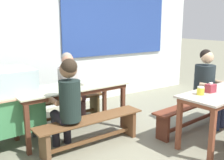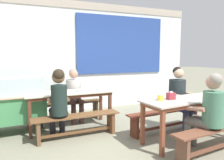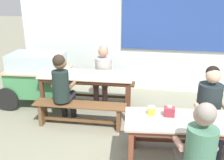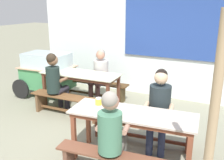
{
  "view_description": "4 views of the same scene",
  "coord_description": "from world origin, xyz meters",
  "px_view_note": "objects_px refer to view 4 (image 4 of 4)",
  "views": [
    {
      "loc": [
        -2.65,
        -2.56,
        1.74
      ],
      "look_at": [
        -0.45,
        0.75,
        0.87
      ],
      "focal_mm": 42.37,
      "sensor_mm": 36.0,
      "label": 1
    },
    {
      "loc": [
        -1.76,
        -3.22,
        1.52
      ],
      "look_at": [
        -0.16,
        0.77,
        1.02
      ],
      "focal_mm": 33.34,
      "sensor_mm": 36.0,
      "label": 2
    },
    {
      "loc": [
        0.28,
        -3.18,
        2.24
      ],
      "look_at": [
        -0.34,
        0.2,
        1.02
      ],
      "focal_mm": 39.27,
      "sensor_mm": 36.0,
      "label": 3
    },
    {
      "loc": [
        2.09,
        -3.5,
        2.27
      ],
      "look_at": [
        0.15,
        0.35,
        0.97
      ],
      "focal_mm": 41.31,
      "sensor_mm": 36.0,
      "label": 4
    }
  ],
  "objects_px": {
    "person_near_front": "(111,131)",
    "person_right_near_table": "(159,105)",
    "condiment_jar": "(98,101)",
    "person_left_back_turned": "(55,79)",
    "bench_far_back": "(93,86)",
    "dining_table_near": "(132,118)",
    "bench_near_back": "(141,127)",
    "tissue_box": "(112,103)",
    "soup_bowl": "(87,74)",
    "dining_table_far": "(81,77)",
    "person_center_facing": "(100,72)",
    "bench_far_front": "(67,103)",
    "wooden_support_post": "(211,139)",
    "food_cart": "(47,72)"
  },
  "relations": [
    {
      "from": "person_near_front",
      "to": "person_right_near_table",
      "type": "bearing_deg",
      "value": 73.56
    },
    {
      "from": "condiment_jar",
      "to": "person_left_back_turned",
      "type": "bearing_deg",
      "value": 149.98
    },
    {
      "from": "bench_far_back",
      "to": "person_near_front",
      "type": "distance_m",
      "value": 3.12
    },
    {
      "from": "dining_table_near",
      "to": "person_right_near_table",
      "type": "bearing_deg",
      "value": 66.93
    },
    {
      "from": "dining_table_near",
      "to": "person_left_back_turned",
      "type": "bearing_deg",
      "value": 156.1
    },
    {
      "from": "bench_near_back",
      "to": "condiment_jar",
      "type": "xyz_separation_m",
      "value": [
        -0.52,
        -0.52,
        0.54
      ]
    },
    {
      "from": "tissue_box",
      "to": "soup_bowl",
      "type": "relative_size",
      "value": 0.95
    },
    {
      "from": "person_right_near_table",
      "to": "dining_table_near",
      "type": "bearing_deg",
      "value": -113.07
    },
    {
      "from": "dining_table_far",
      "to": "bench_far_back",
      "type": "height_order",
      "value": "dining_table_far"
    },
    {
      "from": "dining_table_near",
      "to": "tissue_box",
      "type": "xyz_separation_m",
      "value": [
        -0.36,
        0.05,
        0.14
      ]
    },
    {
      "from": "person_center_facing",
      "to": "soup_bowl",
      "type": "xyz_separation_m",
      "value": [
        0.01,
        -0.56,
        0.1
      ]
    },
    {
      "from": "bench_near_back",
      "to": "bench_far_front",
      "type": "bearing_deg",
      "value": 169.44
    },
    {
      "from": "person_left_back_turned",
      "to": "condiment_jar",
      "type": "xyz_separation_m",
      "value": [
        1.55,
        -0.9,
        0.09
      ]
    },
    {
      "from": "bench_far_back",
      "to": "bench_near_back",
      "type": "height_order",
      "value": "same"
    },
    {
      "from": "bench_far_back",
      "to": "bench_near_back",
      "type": "distance_m",
      "value": 2.32
    },
    {
      "from": "dining_table_near",
      "to": "bench_far_back",
      "type": "xyz_separation_m",
      "value": [
        -1.86,
        2.02,
        -0.4
      ]
    },
    {
      "from": "dining_table_near",
      "to": "bench_far_front",
      "type": "height_order",
      "value": "dining_table_near"
    },
    {
      "from": "person_center_facing",
      "to": "tissue_box",
      "type": "bearing_deg",
      "value": -56.29
    },
    {
      "from": "bench_far_back",
      "to": "dining_table_far",
      "type": "bearing_deg",
      "value": -87.65
    },
    {
      "from": "dining_table_far",
      "to": "condiment_jar",
      "type": "distance_m",
      "value": 1.9
    },
    {
      "from": "tissue_box",
      "to": "condiment_jar",
      "type": "relative_size",
      "value": 1.26
    },
    {
      "from": "bench_near_back",
      "to": "person_center_facing",
      "type": "xyz_separation_m",
      "value": [
        -1.57,
        1.4,
        0.41
      ]
    },
    {
      "from": "bench_far_back",
      "to": "wooden_support_post",
      "type": "bearing_deg",
      "value": -44.76
    },
    {
      "from": "tissue_box",
      "to": "soup_bowl",
      "type": "xyz_separation_m",
      "value": [
        -1.27,
        1.36,
        -0.04
      ]
    },
    {
      "from": "bench_near_back",
      "to": "tissue_box",
      "type": "height_order",
      "value": "tissue_box"
    },
    {
      "from": "person_center_facing",
      "to": "person_right_near_table",
      "type": "xyz_separation_m",
      "value": [
        1.86,
        -1.43,
        0.04
      ]
    },
    {
      "from": "person_left_back_turned",
      "to": "bench_near_back",
      "type": "bearing_deg",
      "value": -10.42
    },
    {
      "from": "dining_table_far",
      "to": "person_near_front",
      "type": "xyz_separation_m",
      "value": [
        1.76,
        -1.96,
        0.02
      ]
    },
    {
      "from": "tissue_box",
      "to": "soup_bowl",
      "type": "distance_m",
      "value": 1.86
    },
    {
      "from": "food_cart",
      "to": "person_near_front",
      "type": "xyz_separation_m",
      "value": [
        2.86,
        -2.14,
        0.08
      ]
    },
    {
      "from": "bench_near_back",
      "to": "wooden_support_post",
      "type": "bearing_deg",
      "value": -51.76
    },
    {
      "from": "bench_far_back",
      "to": "person_right_near_table",
      "type": "distance_m",
      "value": 2.6
    },
    {
      "from": "wooden_support_post",
      "to": "bench_near_back",
      "type": "bearing_deg",
      "value": 128.24
    },
    {
      "from": "person_right_near_table",
      "to": "tissue_box",
      "type": "bearing_deg",
      "value": -140.03
    },
    {
      "from": "soup_bowl",
      "to": "wooden_support_post",
      "type": "bearing_deg",
      "value": -40.47
    },
    {
      "from": "food_cart",
      "to": "bench_far_front",
      "type": "bearing_deg",
      "value": -33.43
    },
    {
      "from": "dining_table_far",
      "to": "person_right_near_table",
      "type": "xyz_separation_m",
      "value": [
        2.07,
        -0.91,
        0.04
      ]
    },
    {
      "from": "food_cart",
      "to": "person_center_facing",
      "type": "xyz_separation_m",
      "value": [
        1.3,
        0.34,
        0.06
      ]
    },
    {
      "from": "dining_table_near",
      "to": "wooden_support_post",
      "type": "distance_m",
      "value": 1.52
    },
    {
      "from": "bench_far_back",
      "to": "wooden_support_post",
      "type": "relative_size",
      "value": 0.8
    },
    {
      "from": "bench_far_back",
      "to": "soup_bowl",
      "type": "distance_m",
      "value": 0.82
    },
    {
      "from": "dining_table_far",
      "to": "condiment_jar",
      "type": "height_order",
      "value": "condiment_jar"
    },
    {
      "from": "bench_far_back",
      "to": "person_left_back_turned",
      "type": "height_order",
      "value": "person_left_back_turned"
    },
    {
      "from": "bench_near_back",
      "to": "person_near_front",
      "type": "height_order",
      "value": "person_near_front"
    },
    {
      "from": "bench_near_back",
      "to": "tissue_box",
      "type": "distance_m",
      "value": 0.81
    },
    {
      "from": "person_left_back_turned",
      "to": "person_right_near_table",
      "type": "bearing_deg",
      "value": -9.68
    },
    {
      "from": "person_left_back_turned",
      "to": "soup_bowl",
      "type": "bearing_deg",
      "value": 43.03
    },
    {
      "from": "person_left_back_turned",
      "to": "condiment_jar",
      "type": "distance_m",
      "value": 1.8
    },
    {
      "from": "food_cart",
      "to": "tissue_box",
      "type": "relative_size",
      "value": 11.61
    },
    {
      "from": "person_center_facing",
      "to": "condiment_jar",
      "type": "height_order",
      "value": "person_center_facing"
    }
  ]
}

